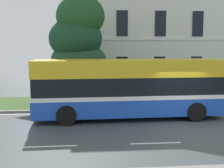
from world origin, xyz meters
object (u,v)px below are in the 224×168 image
object	(u,v)px
georgian_townhouse	(146,12)
evergreen_tree	(78,53)
single_decker_bus	(129,87)
litter_bin	(129,97)

from	to	relation	value
georgian_townhouse	evergreen_tree	xyz separation A→B (m)	(-6.16, -8.66, -3.63)
evergreen_tree	single_decker_bus	xyz separation A→B (m)	(2.73, -3.86, -1.71)
evergreen_tree	litter_bin	distance (m)	4.29
single_decker_bus	evergreen_tree	bearing A→B (deg)	123.49
georgian_townhouse	litter_bin	distance (m)	12.20
single_decker_bus	litter_bin	world-z (taller)	single_decker_bus
litter_bin	evergreen_tree	bearing A→B (deg)	156.73
evergreen_tree	single_decker_bus	distance (m)	5.02
single_decker_bus	litter_bin	size ratio (longest dim) A/B	9.46
evergreen_tree	georgian_townhouse	bearing A→B (deg)	54.60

